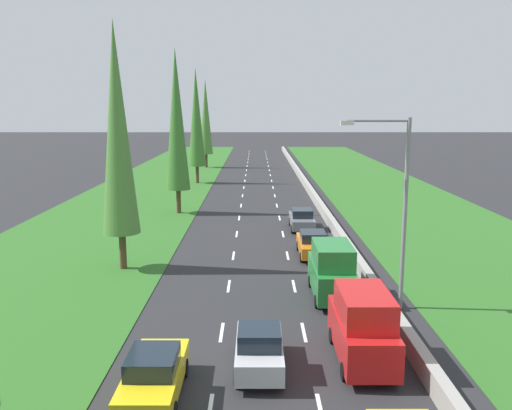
# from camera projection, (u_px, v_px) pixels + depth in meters

# --- Properties ---
(ground_plane) EXTENTS (300.00, 300.00, 0.00)m
(ground_plane) POSITION_uv_depth(u_px,v_px,m) (258.00, 191.00, 61.19)
(ground_plane) COLOR #28282B
(ground_plane) RESTS_ON ground
(grass_verge_left) EXTENTS (14.00, 140.00, 0.04)m
(grass_verge_left) POSITION_uv_depth(u_px,v_px,m) (147.00, 191.00, 61.18)
(grass_verge_left) COLOR #2D6623
(grass_verge_left) RESTS_ON ground
(grass_verge_right) EXTENTS (14.00, 140.00, 0.04)m
(grass_verge_right) POSITION_uv_depth(u_px,v_px,m) (384.00, 191.00, 61.20)
(grass_verge_right) COLOR #2D6623
(grass_verge_right) RESTS_ON ground
(median_barrier) EXTENTS (0.44, 120.00, 0.85)m
(median_barrier) POSITION_uv_depth(u_px,v_px,m) (308.00, 188.00, 61.12)
(median_barrier) COLOR #9E9B93
(median_barrier) RESTS_ON ground
(lane_markings) EXTENTS (3.64, 116.00, 0.01)m
(lane_markings) POSITION_uv_depth(u_px,v_px,m) (258.00, 191.00, 61.19)
(lane_markings) COLOR white
(lane_markings) RESTS_ON ground
(red_van_right_lane) EXTENTS (1.96, 4.90, 2.82)m
(red_van_right_lane) POSITION_uv_depth(u_px,v_px,m) (362.00, 326.00, 19.98)
(red_van_right_lane) COLOR red
(red_van_right_lane) RESTS_ON ground
(green_van_right_lane) EXTENTS (1.96, 4.90, 2.82)m
(green_van_right_lane) POSITION_uv_depth(u_px,v_px,m) (331.00, 271.00, 26.79)
(green_van_right_lane) COLOR #237A33
(green_van_right_lane) RESTS_ON ground
(orange_sedan_right_lane) EXTENTS (1.82, 4.50, 1.64)m
(orange_sedan_right_lane) POSITION_uv_depth(u_px,v_px,m) (312.00, 244.00, 34.41)
(orange_sedan_right_lane) COLOR orange
(orange_sedan_right_lane) RESTS_ON ground
(yellow_sedan_left_lane) EXTENTS (1.82, 4.50, 1.64)m
(yellow_sedan_left_lane) POSITION_uv_depth(u_px,v_px,m) (154.00, 375.00, 17.54)
(yellow_sedan_left_lane) COLOR yellow
(yellow_sedan_left_lane) RESTS_ON ground
(grey_sedan_right_lane) EXTENTS (1.82, 4.50, 1.64)m
(grey_sedan_right_lane) POSITION_uv_depth(u_px,v_px,m) (301.00, 219.00, 42.01)
(grey_sedan_right_lane) COLOR slate
(grey_sedan_right_lane) RESTS_ON ground
(silver_hatchback_centre_lane) EXTENTS (1.74, 3.90, 1.72)m
(silver_hatchback_centre_lane) POSITION_uv_depth(u_px,v_px,m) (259.00, 349.00, 19.38)
(silver_hatchback_centre_lane) COLOR silver
(silver_hatchback_centre_lane) RESTS_ON ground
(poplar_tree_second) EXTENTS (2.16, 2.16, 14.30)m
(poplar_tree_second) POSITION_uv_depth(u_px,v_px,m) (117.00, 130.00, 30.37)
(poplar_tree_second) COLOR #4C3823
(poplar_tree_second) RESTS_ON ground
(poplar_tree_third) EXTENTS (2.16, 2.16, 14.56)m
(poplar_tree_third) POSITION_uv_depth(u_px,v_px,m) (176.00, 120.00, 47.08)
(poplar_tree_third) COLOR #4C3823
(poplar_tree_third) RESTS_ON ground
(poplar_tree_fourth) EXTENTS (2.16, 2.16, 14.25)m
(poplar_tree_fourth) POSITION_uv_depth(u_px,v_px,m) (196.00, 118.00, 66.46)
(poplar_tree_fourth) COLOR #4C3823
(poplar_tree_fourth) RESTS_ON ground
(poplar_tree_fifth) EXTENTS (2.15, 2.15, 13.87)m
(poplar_tree_fifth) POSITION_uv_depth(u_px,v_px,m) (205.00, 117.00, 84.13)
(poplar_tree_fifth) COLOR #4C3823
(poplar_tree_fifth) RESTS_ON ground
(street_light_mast) EXTENTS (3.20, 0.28, 9.00)m
(street_light_mast) POSITION_uv_depth(u_px,v_px,m) (398.00, 200.00, 24.66)
(street_light_mast) COLOR gray
(street_light_mast) RESTS_ON ground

